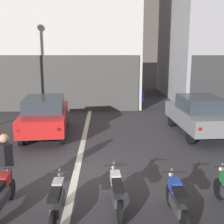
% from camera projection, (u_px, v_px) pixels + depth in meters
% --- Properties ---
extents(ground_plane, '(120.00, 120.00, 0.00)m').
position_uv_depth(ground_plane, '(76.00, 172.00, 8.80)').
color(ground_plane, '#333338').
extents(lane_centre_line, '(0.20, 18.00, 0.01)m').
position_uv_depth(lane_centre_line, '(88.00, 122.00, 14.65)').
color(lane_centre_line, silver).
rests_on(lane_centre_line, ground).
extents(car_red_crossing_near, '(2.12, 4.24, 1.64)m').
position_uv_depth(car_red_crossing_near, '(45.00, 115.00, 12.31)').
color(car_red_crossing_near, black).
rests_on(car_red_crossing_near, ground).
extents(car_grey_parked_kerbside, '(2.00, 4.20, 1.64)m').
position_uv_depth(car_grey_parked_kerbside, '(199.00, 114.00, 12.48)').
color(car_grey_parked_kerbside, black).
rests_on(car_grey_parked_kerbside, ground).
extents(car_blue_down_street, '(2.21, 4.27, 1.64)m').
position_uv_depth(car_blue_down_street, '(122.00, 90.00, 19.14)').
color(car_blue_down_street, black).
rests_on(car_blue_down_street, ground).
extents(motorcycle_red_row_leftmost, '(0.55, 1.67, 0.98)m').
position_uv_depth(motorcycle_red_row_leftmost, '(2.00, 194.00, 6.61)').
color(motorcycle_red_row_leftmost, black).
rests_on(motorcycle_red_row_leftmost, ground).
extents(motorcycle_silver_row_left_mid, '(0.55, 1.67, 0.98)m').
position_uv_depth(motorcycle_silver_row_left_mid, '(57.00, 200.00, 6.33)').
color(motorcycle_silver_row_left_mid, black).
rests_on(motorcycle_silver_row_left_mid, ground).
extents(motorcycle_white_row_centre, '(0.55, 1.67, 0.98)m').
position_uv_depth(motorcycle_white_row_centre, '(116.00, 191.00, 6.72)').
color(motorcycle_white_row_centre, black).
rests_on(motorcycle_white_row_centre, ground).
extents(motorcycle_blue_row_right_mid, '(0.55, 1.67, 0.98)m').
position_uv_depth(motorcycle_blue_row_right_mid, '(177.00, 200.00, 6.34)').
color(motorcycle_blue_row_right_mid, black).
rests_on(motorcycle_blue_row_right_mid, ground).
extents(person_by_motorcycles, '(0.41, 0.41, 1.67)m').
position_uv_depth(person_by_motorcycles, '(6.00, 166.00, 7.11)').
color(person_by_motorcycles, '#23232D').
rests_on(person_by_motorcycles, ground).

